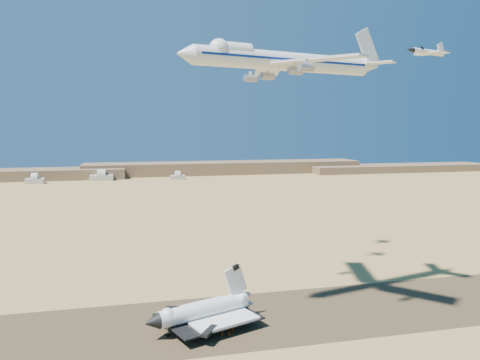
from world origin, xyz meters
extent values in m
plane|color=#A7874A|center=(0.00, 0.00, 0.00)|extent=(1200.00, 1200.00, 0.00)
cube|color=#493A24|center=(0.00, 0.00, 0.03)|extent=(600.00, 50.00, 0.06)
cube|color=brown|center=(120.00, 540.00, 9.00)|extent=(420.00, 60.00, 18.00)
cube|color=brown|center=(400.00, 510.00, 5.50)|extent=(300.00, 60.00, 11.00)
cube|color=beige|center=(-140.00, 470.00, 3.25)|extent=(22.00, 14.00, 6.50)
cube|color=beige|center=(-60.00, 485.00, 3.75)|extent=(30.00, 15.00, 7.50)
cube|color=beige|center=(40.00, 475.00, 2.75)|extent=(19.00, 12.50, 5.50)
cylinder|color=silver|center=(-1.04, -3.08, 6.31)|extent=(33.60, 17.32, 5.89)
cone|color=black|center=(-18.97, -9.79, 6.31)|extent=(6.40, 6.90, 5.60)
sphere|color=silver|center=(-13.85, -7.88, 7.15)|extent=(5.47, 5.47, 5.47)
cube|color=silver|center=(2.91, -1.61, 3.89)|extent=(30.53, 31.76, 0.95)
cube|color=black|center=(0.93, -2.35, 3.42)|extent=(38.41, 34.71, 0.53)
cube|color=silver|center=(11.77, 1.71, 14.52)|extent=(9.40, 4.11, 12.12)
cylinder|color=gray|center=(-13.85, -7.88, 1.68)|extent=(0.38, 0.38, 3.37)
cylinder|color=black|center=(-13.85, -7.88, 0.58)|extent=(1.25, 0.85, 1.16)
cylinder|color=gray|center=(6.72, -5.80, 1.68)|extent=(0.38, 0.38, 3.37)
cylinder|color=black|center=(6.72, -5.80, 0.58)|extent=(1.25, 0.85, 1.16)
cylinder|color=gray|center=(3.03, 4.06, 1.68)|extent=(0.38, 0.38, 3.37)
cylinder|color=black|center=(3.03, 4.06, 0.58)|extent=(1.25, 0.85, 1.16)
cylinder|color=silver|center=(32.33, 7.89, 94.21)|extent=(72.99, 23.64, 6.91)
cone|color=silver|center=(-6.00, -1.19, 94.21)|extent=(6.84, 7.96, 6.91)
sphere|color=silver|center=(6.08, 1.67, 96.69)|extent=(7.12, 7.12, 7.12)
cube|color=silver|center=(38.41, -8.41, 92.91)|extent=(28.67, 30.72, 0.76)
cube|color=silver|center=(30.45, 25.19, 92.91)|extent=(17.59, 33.78, 0.76)
cube|color=silver|center=(71.75, 10.02, 95.29)|extent=(12.46, 12.71, 0.54)
cube|color=silver|center=(68.51, 23.67, 95.29)|extent=(9.09, 13.07, 0.54)
cube|color=silver|center=(70.13, 16.85, 102.30)|extent=(12.14, 3.57, 15.43)
cylinder|color=gray|center=(32.47, -2.06, 89.68)|extent=(5.90, 3.97, 2.81)
cylinder|color=gray|center=(32.61, -12.00, 89.68)|extent=(5.90, 3.97, 2.81)
cylinder|color=gray|center=(27.99, 16.84, 89.68)|extent=(5.90, 3.97, 2.81)
cylinder|color=gray|center=(23.65, 25.80, 89.68)|extent=(5.90, 3.97, 2.81)
imported|color=#C8570B|center=(3.97, -12.26, 0.92)|extent=(0.56, 0.71, 1.73)
imported|color=#C8570B|center=(6.35, -12.33, 0.94)|extent=(0.70, 0.95, 1.76)
imported|color=#C8570B|center=(8.31, -9.32, 0.86)|extent=(1.04, 0.96, 1.60)
cylinder|color=silver|center=(59.76, -38.15, 91.57)|extent=(12.80, 5.50, 1.51)
cone|color=black|center=(52.36, -40.58, 91.57)|extent=(3.11, 2.21, 1.41)
sphere|color=black|center=(56.68, -39.16, 92.11)|extent=(1.51, 1.51, 1.51)
cube|color=silver|center=(60.79, -37.81, 91.35)|extent=(6.30, 9.40, 0.27)
cube|color=silver|center=(64.90, -36.46, 91.57)|extent=(3.95, 5.88, 0.22)
cube|color=silver|center=(65.10, -36.39, 93.08)|extent=(3.19, 1.28, 3.66)
cylinder|color=silver|center=(51.62, 51.72, 96.77)|extent=(11.51, 3.17, 1.34)
cone|color=black|center=(44.84, 50.61, 96.77)|extent=(2.65, 1.63, 1.24)
sphere|color=black|center=(48.80, 51.26, 97.25)|extent=(1.34, 1.34, 1.34)
cube|color=silver|center=(52.56, 51.88, 96.58)|extent=(4.53, 8.07, 0.24)
cube|color=silver|center=(56.33, 52.49, 96.77)|extent=(2.84, 5.05, 0.19)
cube|color=silver|center=(56.51, 52.53, 98.11)|extent=(2.89, 0.70, 3.23)
cylinder|color=silver|center=(67.93, 75.88, 100.52)|extent=(11.92, 5.63, 1.42)
cone|color=black|center=(61.08, 73.30, 100.52)|extent=(2.94, 2.17, 1.32)
sphere|color=black|center=(65.08, 74.81, 101.03)|extent=(1.42, 1.42, 1.42)
cube|color=silver|center=(68.88, 76.24, 100.32)|extent=(6.20, 8.86, 0.25)
cube|color=silver|center=(72.68, 77.67, 100.52)|extent=(3.88, 5.54, 0.20)
cube|color=silver|center=(72.87, 77.74, 101.94)|extent=(2.97, 1.32, 3.44)
camera|label=1|loc=(-25.34, -159.63, 69.82)|focal=35.00mm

